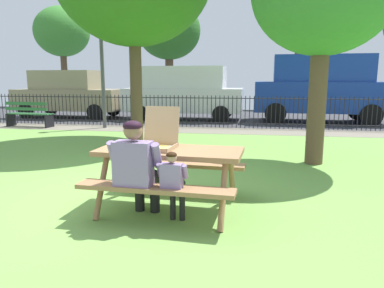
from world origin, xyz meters
name	(u,v)px	position (x,y,z in m)	size (l,w,h in m)	color
ground	(153,167)	(0.00, 1.63, -0.01)	(28.00, 11.26, 0.02)	#72A349
cobblestone_walkway	(194,130)	(0.00, 6.56, 0.00)	(28.00, 1.40, 0.01)	gray
street_asphalt	(209,116)	(0.00, 10.79, -0.01)	(28.00, 7.05, 0.01)	#38383D
picnic_table_foreground	(170,163)	(0.80, -0.44, 0.60)	(1.89, 1.59, 0.79)	#9B6F49
pizza_box_open	(157,140)	(0.63, -0.39, 0.87)	(0.52, 0.57, 0.51)	tan
pizza_slice_on_table	(125,148)	(0.24, -0.52, 0.78)	(0.29, 0.27, 0.02)	#F5D55A
adult_at_table	(137,166)	(0.52, -0.92, 0.66)	(0.62, 0.61, 1.19)	black
child_at_table	(173,181)	(0.96, -0.98, 0.52)	(0.35, 0.34, 0.86)	black
iron_fence_streetside	(197,111)	(0.00, 7.26, 0.54)	(19.91, 0.03, 1.07)	black
park_bench_left	(29,115)	(-5.62, 6.42, 0.42)	(1.63, 0.60, 0.85)	#2C6137
lamp_post_walkway	(102,56)	(-3.02, 6.62, 2.34)	(0.28, 0.28, 3.80)	#4C4C51
parked_car_far_left	(70,93)	(-5.68, 9.42, 1.01)	(4.45, 2.02, 1.94)	gray
parked_car_left	(184,92)	(-0.83, 9.42, 1.10)	(4.64, 2.03, 2.08)	silver
parked_car_center	(320,87)	(4.32, 9.42, 1.31)	(4.79, 2.26, 2.46)	navy
far_tree_left	(62,32)	(-9.54, 16.27, 4.34)	(3.27, 3.27, 5.85)	brown
far_tree_midleft	(169,31)	(-2.96, 16.27, 4.26)	(3.61, 3.61, 5.92)	brown
far_tree_center	(300,28)	(4.30, 16.27, 4.30)	(2.94, 2.94, 5.70)	brown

